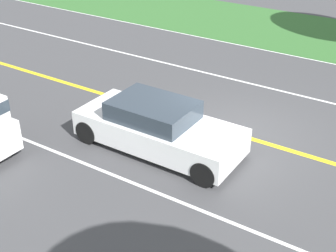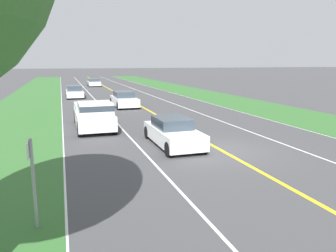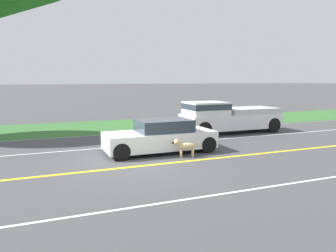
# 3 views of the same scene
# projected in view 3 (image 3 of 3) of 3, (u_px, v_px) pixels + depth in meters

# --- Properties ---
(ground_plane) EXTENTS (400.00, 400.00, 0.00)m
(ground_plane) POSITION_uv_depth(u_px,v_px,m) (139.00, 166.00, 11.41)
(ground_plane) COLOR #424244
(centre_divider_line) EXTENTS (0.18, 160.00, 0.01)m
(centre_divider_line) POSITION_uv_depth(u_px,v_px,m) (139.00, 166.00, 11.40)
(centre_divider_line) COLOR yellow
(centre_divider_line) RESTS_ON ground
(lane_edge_line_right) EXTENTS (0.14, 160.00, 0.01)m
(lane_edge_line_right) POSITION_uv_depth(u_px,v_px,m) (101.00, 135.00, 17.82)
(lane_edge_line_right) COLOR white
(lane_edge_line_right) RESTS_ON ground
(lane_dash_same_dir) EXTENTS (0.10, 160.00, 0.01)m
(lane_dash_same_dir) POSITION_uv_depth(u_px,v_px,m) (116.00, 147.00, 14.61)
(lane_dash_same_dir) COLOR white
(lane_dash_same_dir) RESTS_ON ground
(lane_dash_oncoming) EXTENTS (0.10, 160.00, 0.01)m
(lane_dash_oncoming) POSITION_uv_depth(u_px,v_px,m) (180.00, 200.00, 8.20)
(lane_dash_oncoming) COLOR white
(lane_dash_oncoming) RESTS_ON ground
(grass_verge_right) EXTENTS (6.00, 160.00, 0.03)m
(grass_verge_right) POSITION_uv_depth(u_px,v_px,m) (92.00, 127.00, 20.57)
(grass_verge_right) COLOR #33662D
(grass_verge_right) RESTS_ON ground
(ego_car) EXTENTS (1.85, 4.53, 1.36)m
(ego_car) POSITION_uv_depth(u_px,v_px,m) (161.00, 137.00, 13.55)
(ego_car) COLOR white
(ego_car) RESTS_ON ground
(dog) EXTENTS (0.41, 1.16, 0.74)m
(dog) POSITION_uv_depth(u_px,v_px,m) (184.00, 146.00, 12.67)
(dog) COLOR #D1B784
(dog) RESTS_ON ground
(pickup_truck) EXTENTS (2.12, 5.65, 1.78)m
(pickup_truck) POSITION_uv_depth(u_px,v_px,m) (227.00, 117.00, 18.52)
(pickup_truck) COLOR silver
(pickup_truck) RESTS_ON ground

